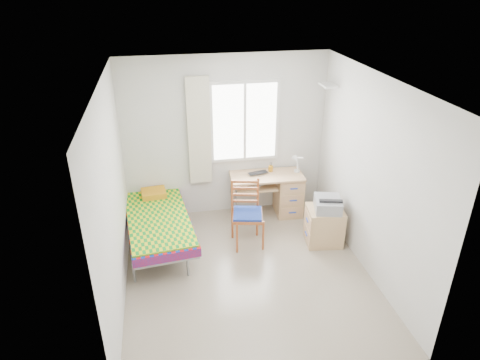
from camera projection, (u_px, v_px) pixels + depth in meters
name	position (u px, v px, depth m)	size (l,w,h in m)	color
floor	(248.00, 273.00, 5.77)	(3.50, 3.50, 0.00)	#BCAD93
ceiling	(250.00, 81.00, 4.61)	(3.50, 3.50, 0.00)	white
wall_back	(226.00, 138.00, 6.73)	(3.20, 3.20, 0.00)	silver
wall_left	(113.00, 200.00, 4.92)	(3.50, 3.50, 0.00)	silver
wall_right	(371.00, 177.00, 5.46)	(3.50, 3.50, 0.00)	silver
window	(245.00, 122.00, 6.65)	(1.10, 0.04, 1.30)	white
curtain	(199.00, 132.00, 6.53)	(0.35, 0.05, 1.70)	beige
floating_shelf	(328.00, 85.00, 6.29)	(0.20, 0.32, 0.03)	white
bed	(158.00, 218.00, 6.29)	(1.07, 1.96, 0.81)	gray
desk	(284.00, 192.00, 7.03)	(1.19, 0.59, 0.73)	tan
chair	(247.00, 210.00, 6.20)	(0.51, 0.51, 0.99)	#934D1C
cabinet	(324.00, 226.00, 6.32)	(0.57, 0.52, 0.56)	tan
printer	(328.00, 204.00, 6.15)	(0.46, 0.50, 0.18)	#929499
laptop	(259.00, 174.00, 6.83)	(0.32, 0.21, 0.03)	black
pen_cup	(271.00, 169.00, 6.95)	(0.07, 0.07, 0.09)	orange
task_lamp	(296.00, 162.00, 6.73)	(0.21, 0.31, 0.37)	white
book	(253.00, 185.00, 6.83)	(0.16, 0.22, 0.02)	gray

